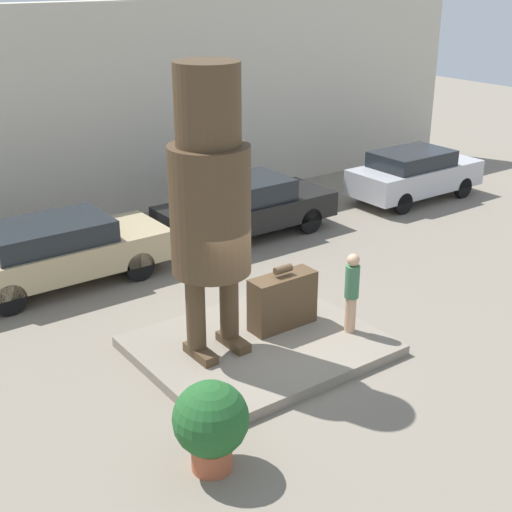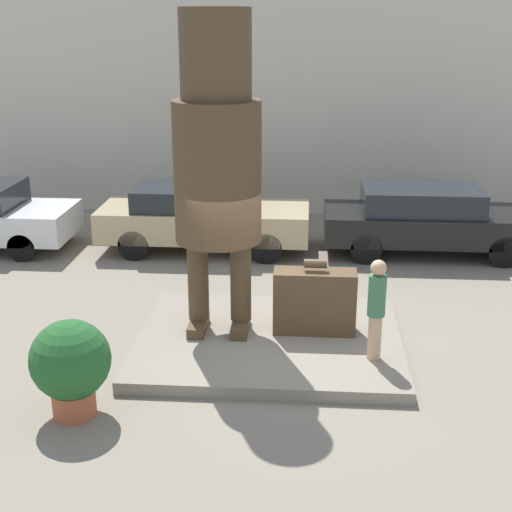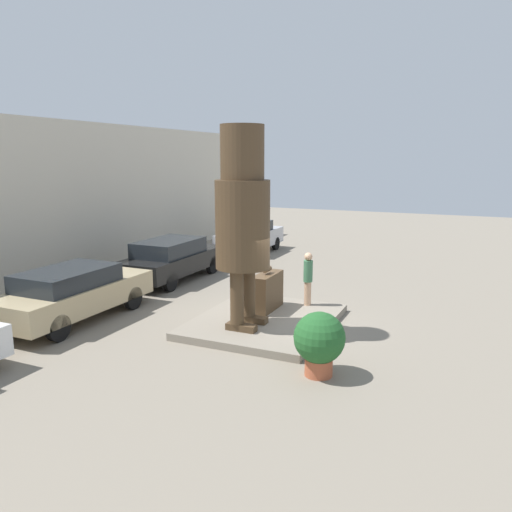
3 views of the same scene
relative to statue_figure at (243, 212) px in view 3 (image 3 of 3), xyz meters
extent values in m
plane|color=gray|center=(0.82, -0.25, -3.13)|extent=(60.00, 60.00, 0.00)
cube|color=gray|center=(0.82, -0.25, -3.03)|extent=(4.21, 3.46, 0.19)
cube|color=beige|center=(0.82, 8.35, -0.26)|extent=(28.00, 0.60, 5.73)
cube|color=#4C3823|center=(-0.35, -0.11, -2.85)|extent=(0.27, 0.77, 0.17)
cube|color=#4C3823|center=(0.35, -0.11, -2.85)|extent=(0.27, 0.77, 0.17)
cylinder|color=#4C3823|center=(-0.35, 0.00, -2.08)|extent=(0.34, 0.34, 1.36)
cylinder|color=#4C3823|center=(0.35, 0.00, -2.08)|extent=(0.34, 0.34, 1.36)
cylinder|color=#4C3823|center=(0.00, 0.00, -0.32)|extent=(1.36, 1.36, 2.18)
cylinder|color=#4C3823|center=(0.00, 0.00, 1.43)|extent=(1.07, 1.07, 1.31)
cube|color=#4C3823|center=(1.54, -0.01, -2.41)|extent=(1.32, 0.47, 1.04)
cylinder|color=#4C3823|center=(1.54, -0.01, -1.76)|extent=(0.36, 0.14, 0.14)
cylinder|color=tan|center=(2.43, -0.92, -2.58)|extent=(0.20, 0.20, 0.70)
cylinder|color=#3D704C|center=(2.43, -0.92, -1.92)|extent=(0.26, 0.26, 0.62)
sphere|color=tan|center=(2.43, -0.92, -1.49)|extent=(0.23, 0.23, 0.23)
cube|color=tan|center=(-0.92, 4.70, -2.45)|extent=(4.69, 1.82, 0.67)
cube|color=#1E2328|center=(-1.16, 4.70, -1.87)|extent=(2.58, 1.64, 0.47)
cylinder|color=black|center=(0.53, 5.52, -2.79)|extent=(0.68, 0.18, 0.68)
cylinder|color=black|center=(0.53, 3.88, -2.79)|extent=(0.68, 0.18, 0.68)
cylinder|color=black|center=(-2.38, 5.52, -2.79)|extent=(0.68, 0.18, 0.68)
cylinder|color=black|center=(-2.38, 3.88, -2.79)|extent=(0.68, 0.18, 0.68)
cube|color=black|center=(4.13, 4.82, -2.46)|extent=(4.68, 1.83, 0.64)
cube|color=#1E2328|center=(3.89, 4.82, -1.87)|extent=(2.58, 1.65, 0.53)
cylinder|color=black|center=(5.58, 5.65, -2.78)|extent=(0.69, 0.18, 0.69)
cylinder|color=black|center=(5.58, 4.00, -2.78)|extent=(0.69, 0.18, 0.69)
cylinder|color=black|center=(2.68, 5.65, -2.78)|extent=(0.69, 0.18, 0.69)
cylinder|color=black|center=(2.68, 4.00, -2.78)|extent=(0.69, 0.18, 0.69)
cube|color=#B7B7BC|center=(10.02, 4.42, -2.44)|extent=(4.21, 1.72, 0.74)
cube|color=#1E2328|center=(9.81, 4.42, -1.85)|extent=(2.32, 1.55, 0.45)
cylinder|color=black|center=(11.33, 5.19, -2.81)|extent=(0.62, 0.18, 0.62)
cylinder|color=black|center=(11.33, 3.65, -2.81)|extent=(0.62, 0.18, 0.62)
cylinder|color=black|center=(8.72, 5.19, -2.81)|extent=(0.62, 0.18, 0.62)
cylinder|color=black|center=(8.72, 3.65, -2.81)|extent=(0.62, 0.18, 0.62)
cylinder|color=#AD5638|center=(-1.65, -2.52, -2.94)|extent=(0.58, 0.58, 0.37)
sphere|color=#235B28|center=(-1.65, -2.52, -2.31)|extent=(1.07, 1.07, 1.07)
camera|label=1|loc=(-5.93, -9.48, 3.42)|focal=50.00mm
camera|label=2|loc=(1.39, -10.69, 1.94)|focal=50.00mm
camera|label=3|loc=(-10.99, -5.28, 1.30)|focal=35.00mm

